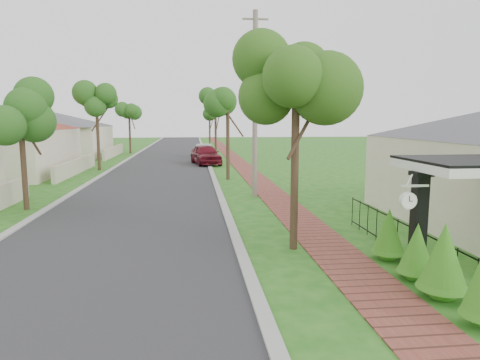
{
  "coord_description": "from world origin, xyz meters",
  "views": [
    {
      "loc": [
        -0.63,
        -10.16,
        3.69
      ],
      "look_at": [
        1.06,
        5.16,
        1.5
      ],
      "focal_mm": 32.0,
      "sensor_mm": 36.0,
      "label": 1
    }
  ],
  "objects_px": {
    "porch_post": "(418,231)",
    "utility_pole": "(255,105)",
    "station_clock": "(409,199)",
    "parked_car_red": "(206,155)",
    "near_tree": "(296,86)",
    "parked_car_white": "(204,151)"
  },
  "relations": [
    {
      "from": "station_clock",
      "to": "parked_car_red",
      "type": "bearing_deg",
      "value": 97.87
    },
    {
      "from": "porch_post",
      "to": "station_clock",
      "type": "relative_size",
      "value": 3.9
    },
    {
      "from": "station_clock",
      "to": "parked_car_white",
      "type": "bearing_deg",
      "value": 96.37
    },
    {
      "from": "parked_car_white",
      "to": "near_tree",
      "type": "distance_m",
      "value": 30.19
    },
    {
      "from": "near_tree",
      "to": "station_clock",
      "type": "xyz_separation_m",
      "value": [
        1.86,
        -2.9,
        -2.64
      ]
    },
    {
      "from": "parked_car_red",
      "to": "station_clock",
      "type": "xyz_separation_m",
      "value": [
        3.66,
        -26.5,
        1.13
      ]
    },
    {
      "from": "parked_car_red",
      "to": "station_clock",
      "type": "distance_m",
      "value": 26.78
    },
    {
      "from": "parked_car_red",
      "to": "near_tree",
      "type": "bearing_deg",
      "value": -96.32
    },
    {
      "from": "porch_post",
      "to": "parked_car_red",
      "type": "xyz_separation_m",
      "value": [
        -4.15,
        26.1,
        -0.3
      ]
    },
    {
      "from": "near_tree",
      "to": "station_clock",
      "type": "height_order",
      "value": "near_tree"
    },
    {
      "from": "near_tree",
      "to": "utility_pole",
      "type": "distance_m",
      "value": 8.5
    },
    {
      "from": "parked_car_red",
      "to": "parked_car_white",
      "type": "bearing_deg",
      "value": 79.32
    },
    {
      "from": "parked_car_red",
      "to": "parked_car_white",
      "type": "xyz_separation_m",
      "value": [
        0.0,
        6.28,
        -0.16
      ]
    },
    {
      "from": "parked_car_white",
      "to": "station_clock",
      "type": "xyz_separation_m",
      "value": [
        3.66,
        -32.78,
        1.29
      ]
    },
    {
      "from": "parked_car_white",
      "to": "station_clock",
      "type": "distance_m",
      "value": 33.01
    },
    {
      "from": "parked_car_white",
      "to": "near_tree",
      "type": "xyz_separation_m",
      "value": [
        1.8,
        -29.88,
        3.93
      ]
    },
    {
      "from": "station_clock",
      "to": "porch_post",
      "type": "bearing_deg",
      "value": 39.33
    },
    {
      "from": "parked_car_white",
      "to": "parked_car_red",
      "type": "bearing_deg",
      "value": -82.97
    },
    {
      "from": "porch_post",
      "to": "station_clock",
      "type": "bearing_deg",
      "value": -140.67
    },
    {
      "from": "porch_post",
      "to": "utility_pole",
      "type": "bearing_deg",
      "value": 101.56
    },
    {
      "from": "utility_pole",
      "to": "station_clock",
      "type": "xyz_separation_m",
      "value": [
        1.76,
        -11.4,
        -2.43
      ]
    },
    {
      "from": "parked_car_white",
      "to": "near_tree",
      "type": "relative_size",
      "value": 0.69
    }
  ]
}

